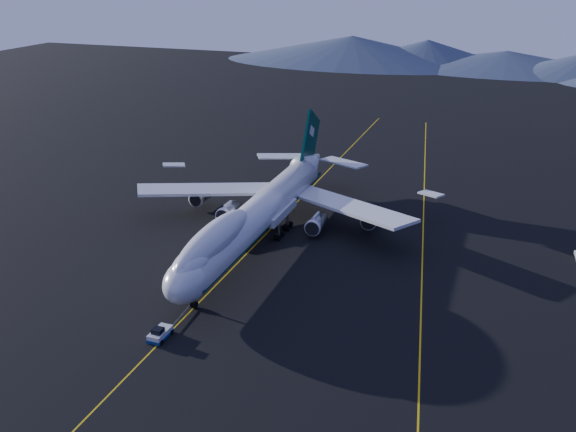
% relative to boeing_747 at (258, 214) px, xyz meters
% --- Properties ---
extents(ground, '(500.00, 500.00, 0.00)m').
position_rel_boeing_747_xyz_m(ground, '(-0.00, -0.03, -5.81)').
color(ground, black).
rests_on(ground, ground).
extents(taxiway_line_main, '(0.25, 220.00, 0.01)m').
position_rel_boeing_747_xyz_m(taxiway_line_main, '(-0.00, -0.03, -5.80)').
color(taxiway_line_main, '#E1BA0D').
rests_on(taxiway_line_main, ground).
extents(taxiway_line_side, '(28.08, 198.09, 0.01)m').
position_rel_boeing_747_xyz_m(taxiway_line_side, '(30.00, 9.97, -5.80)').
color(taxiway_line_side, '#E1BA0D').
rests_on(taxiway_line_side, ground).
extents(boeing_747, '(59.62, 72.43, 19.37)m').
position_rel_boeing_747_xyz_m(boeing_747, '(0.00, 0.00, 0.00)').
color(boeing_747, silver).
rests_on(boeing_747, ground).
extents(pushback_tug, '(2.49, 4.25, 1.83)m').
position_rel_boeing_747_xyz_m(pushback_tug, '(-0.57, -35.91, -5.24)').
color(pushback_tug, silver).
rests_on(pushback_tug, ground).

